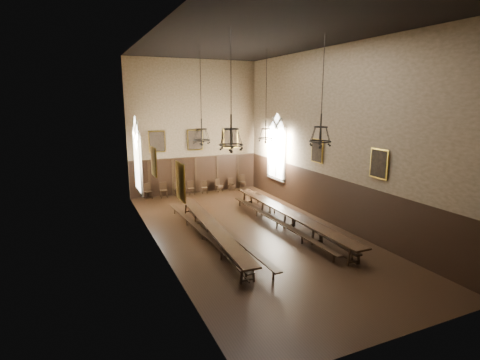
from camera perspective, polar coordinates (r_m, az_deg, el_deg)
floor at (r=18.47m, az=1.77°, el=-8.16°), size 9.00×18.00×0.02m
ceiling at (r=17.50m, az=1.98°, el=20.72°), size 9.00×18.00×0.02m
wall_back at (r=25.79m, az=-6.97°, el=7.88°), size 9.00×0.02×9.00m
wall_front at (r=10.19m, az=24.52°, el=0.18°), size 9.00×0.02×9.00m
wall_left at (r=15.99m, az=-12.90°, el=5.00°), size 0.02×18.00×9.00m
wall_right at (r=19.79m, az=13.78°, el=6.31°), size 0.02×18.00×9.00m
wainscot_panelling at (r=18.07m, az=1.80°, el=-4.42°), size 9.00×18.00×2.50m
table_left at (r=17.55m, az=-4.34°, el=-7.94°), size 1.24×9.88×0.77m
table_right at (r=19.29m, az=7.43°, el=-6.01°), size 0.87×10.74×0.84m
bench_left_outer at (r=17.67m, az=-5.80°, el=-8.18°), size 0.68×9.76×0.44m
bench_left_inner at (r=17.91m, az=-2.38°, el=-7.80°), size 0.38×10.23×0.46m
bench_right_inner at (r=19.12m, az=5.65°, el=-6.58°), size 0.45×9.72×0.44m
bench_right_outer at (r=19.61m, az=8.34°, el=-6.12°), size 0.81×10.21×0.46m
chair_0 at (r=25.27m, az=-13.81°, el=-2.12°), size 0.54×0.54×1.03m
chair_1 at (r=25.39m, az=-11.54°, el=-1.95°), size 0.49×0.49×1.02m
chair_2 at (r=25.65m, az=-9.45°, el=-1.81°), size 0.42×0.42×0.89m
chair_3 at (r=25.80m, az=-7.47°, el=-1.63°), size 0.42×0.42×0.94m
chair_4 at (r=26.09m, az=-5.43°, el=-1.47°), size 0.47×0.47×0.87m
chair_5 at (r=26.47m, az=-3.23°, el=-1.20°), size 0.50×0.50×0.92m
chair_6 at (r=26.83m, az=-1.32°, el=-1.02°), size 0.44×0.44×0.88m
chair_7 at (r=27.24m, az=0.36°, el=-0.73°), size 0.51×0.51×1.02m
chandelier_back_left at (r=18.61m, az=-5.86°, el=7.02°), size 0.85×0.85×4.71m
chandelier_back_right at (r=20.56m, az=3.94°, el=7.30°), size 0.80×0.80×4.82m
chandelier_front_left at (r=14.51m, az=-1.34°, el=6.44°), size 0.95×0.95×4.48m
chandelier_front_right at (r=16.27m, az=12.15°, el=6.73°), size 0.94×0.94×4.50m
portrait_back_0 at (r=25.10m, az=-12.54°, el=5.73°), size 1.10×0.12×1.40m
portrait_back_1 at (r=25.74m, az=-6.84°, el=6.09°), size 1.10×0.12×1.40m
portrait_back_2 at (r=26.62m, az=-1.46°, el=6.37°), size 1.10×0.12×1.40m
portrait_left_0 at (r=17.09m, az=-13.01°, el=2.74°), size 0.12×1.00×1.30m
portrait_left_1 at (r=12.78m, az=-9.06°, el=-0.26°), size 0.12×1.00×1.30m
portrait_right_0 at (r=20.60m, az=11.68°, el=4.39°), size 0.12×1.00×1.30m
portrait_right_1 at (r=17.19m, az=20.40°, el=2.34°), size 0.12×1.00×1.30m
window_right at (r=24.43m, az=5.60°, el=5.08°), size 0.20×2.20×4.60m
window_left at (r=21.52m, az=-15.45°, el=3.72°), size 0.20×2.20×4.60m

